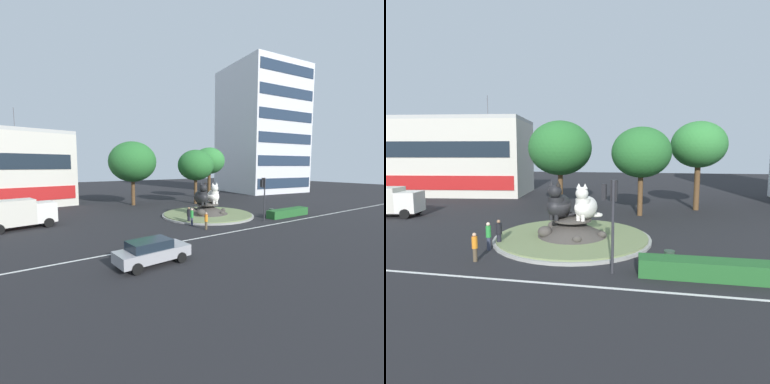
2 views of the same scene
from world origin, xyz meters
The scene contains 17 objects.
ground_plane centered at (0.00, 0.00, 0.00)m, with size 160.00×160.00×0.00m, color black.
lane_centreline centered at (0.00, -7.59, 0.00)m, with size 112.00×0.20×0.01m, color silver.
roundabout_island centered at (-0.03, 0.00, 0.48)m, with size 10.86×10.86×1.44m.
cat_statue_black centered at (-0.95, -0.11, 2.42)m, with size 2.10×2.69×2.69m.
cat_statue_white centered at (0.90, 0.04, 2.36)m, with size 2.27×2.63×2.53m.
traffic_light_mast centered at (3.15, -5.74, 3.42)m, with size 0.74×0.50×4.65m.
office_tower centered at (29.62, 18.45, 14.05)m, with size 17.51×17.18×28.11m.
clipped_hedge_strip centered at (7.60, -5.65, 0.45)m, with size 6.20×1.20×0.90m, color #235B28.
broadleaf_tree_behind_island centered at (10.61, 13.51, 6.84)m, with size 5.63×5.63×9.27m.
second_tree_near_tower centered at (4.72, 9.34, 6.04)m, with size 5.62×5.62×8.45m.
third_tree_left centered at (-4.11, 13.20, 6.55)m, with size 7.09×7.09×9.58m.
pedestrian_black_shirt centered at (-4.31, -2.52, 0.90)m, with size 0.39×0.39×1.72m.
pedestrian_orange_shirt centered at (-4.35, -5.51, 0.86)m, with size 0.31×0.31×1.62m.
pedestrian_green_shirt centered at (-4.56, -3.45, 0.94)m, with size 0.31×0.31×1.75m.
sedan_on_far_lane centered at (-12.37, -10.76, 0.80)m, with size 4.65×2.28×1.52m.
delivery_box_truck centered at (-18.91, 4.40, 1.53)m, with size 6.41×3.46×2.79m.
litter_bin centered at (6.09, -4.47, 0.45)m, with size 0.56×0.56×0.90m.
Camera 1 is at (-19.06, -25.06, 5.90)m, focal length 24.90 mm.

